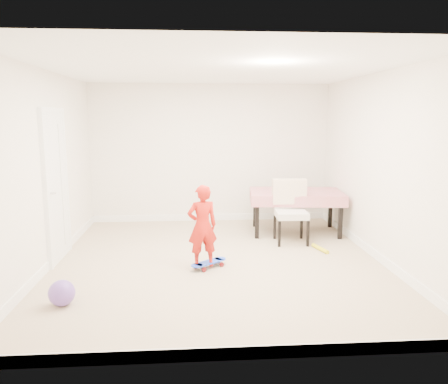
{
  "coord_description": "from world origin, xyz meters",
  "views": [
    {
      "loc": [
        -0.33,
        -5.8,
        1.99
      ],
      "look_at": [
        0.1,
        0.2,
        0.95
      ],
      "focal_mm": 35.0,
      "sensor_mm": 36.0,
      "label": 1
    }
  ],
  "objects": [
    {
      "name": "ground",
      "position": [
        0.0,
        0.0,
        0.0
      ],
      "size": [
        5.0,
        5.0,
        0.0
      ],
      "primitive_type": "plane",
      "color": "tan",
      "rests_on": "ground"
    },
    {
      "name": "ceiling",
      "position": [
        0.0,
        0.0,
        2.58
      ],
      "size": [
        4.5,
        5.0,
        0.04
      ],
      "primitive_type": "cube",
      "color": "white",
      "rests_on": "wall_back"
    },
    {
      "name": "wall_back",
      "position": [
        0.0,
        2.48,
        1.3
      ],
      "size": [
        4.5,
        0.04,
        2.6
      ],
      "primitive_type": "cube",
      "color": "white",
      "rests_on": "ground"
    },
    {
      "name": "wall_front",
      "position": [
        0.0,
        -2.48,
        1.3
      ],
      "size": [
        4.5,
        0.04,
        2.6
      ],
      "primitive_type": "cube",
      "color": "white",
      "rests_on": "ground"
    },
    {
      "name": "wall_left",
      "position": [
        -2.23,
        0.0,
        1.3
      ],
      "size": [
        0.04,
        5.0,
        2.6
      ],
      "primitive_type": "cube",
      "color": "white",
      "rests_on": "ground"
    },
    {
      "name": "wall_right",
      "position": [
        2.23,
        0.0,
        1.3
      ],
      "size": [
        0.04,
        5.0,
        2.6
      ],
      "primitive_type": "cube",
      "color": "white",
      "rests_on": "ground"
    },
    {
      "name": "door",
      "position": [
        -2.22,
        0.3,
        1.02
      ],
      "size": [
        0.11,
        0.94,
        2.11
      ],
      "primitive_type": "cube",
      "color": "white",
      "rests_on": "ground"
    },
    {
      "name": "baseboard_back",
      "position": [
        0.0,
        2.49,
        0.06
      ],
      "size": [
        4.5,
        0.02,
        0.12
      ],
      "primitive_type": "cube",
      "color": "white",
      "rests_on": "ground"
    },
    {
      "name": "baseboard_front",
      "position": [
        0.0,
        -2.49,
        0.06
      ],
      "size": [
        4.5,
        0.02,
        0.12
      ],
      "primitive_type": "cube",
      "color": "white",
      "rests_on": "ground"
    },
    {
      "name": "baseboard_left",
      "position": [
        -2.24,
        0.0,
        0.06
      ],
      "size": [
        0.02,
        5.0,
        0.12
      ],
      "primitive_type": "cube",
      "color": "white",
      "rests_on": "ground"
    },
    {
      "name": "baseboard_right",
      "position": [
        2.24,
        0.0,
        0.06
      ],
      "size": [
        0.02,
        5.0,
        0.12
      ],
      "primitive_type": "cube",
      "color": "white",
      "rests_on": "ground"
    },
    {
      "name": "dining_table",
      "position": [
        1.44,
        1.48,
        0.36
      ],
      "size": [
        1.65,
        1.13,
        0.73
      ],
      "primitive_type": null,
      "rotation": [
        0.0,
        0.0,
        -0.1
      ],
      "color": "red",
      "rests_on": "ground"
    },
    {
      "name": "dining_chair",
      "position": [
        1.22,
        0.86,
        0.5
      ],
      "size": [
        0.56,
        0.64,
        1.0
      ],
      "primitive_type": null,
      "rotation": [
        0.0,
        0.0,
        -0.02
      ],
      "color": "silver",
      "rests_on": "ground"
    },
    {
      "name": "skateboard",
      "position": [
        -0.13,
        -0.23,
        0.04
      ],
      "size": [
        0.57,
        0.5,
        0.08
      ],
      "primitive_type": null,
      "rotation": [
        0.0,
        0.0,
        0.66
      ],
      "color": "blue",
      "rests_on": "ground"
    },
    {
      "name": "child",
      "position": [
        -0.22,
        -0.25,
        0.55
      ],
      "size": [
        0.45,
        0.35,
        1.09
      ],
      "primitive_type": "imported",
      "rotation": [
        0.0,
        0.0,
        3.38
      ],
      "color": "red",
      "rests_on": "ground"
    },
    {
      "name": "balloon",
      "position": [
        -1.74,
        -1.3,
        0.14
      ],
      "size": [
        0.28,
        0.28,
        0.28
      ],
      "primitive_type": "sphere",
      "color": "#6C48AD",
      "rests_on": "ground"
    },
    {
      "name": "foam_toy",
      "position": [
        1.57,
        0.41,
        0.03
      ],
      "size": [
        0.17,
        0.4,
        0.06
      ],
      "primitive_type": "cylinder",
      "rotation": [
        1.57,
        0.0,
        0.28
      ],
      "color": "yellow",
      "rests_on": "ground"
    }
  ]
}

